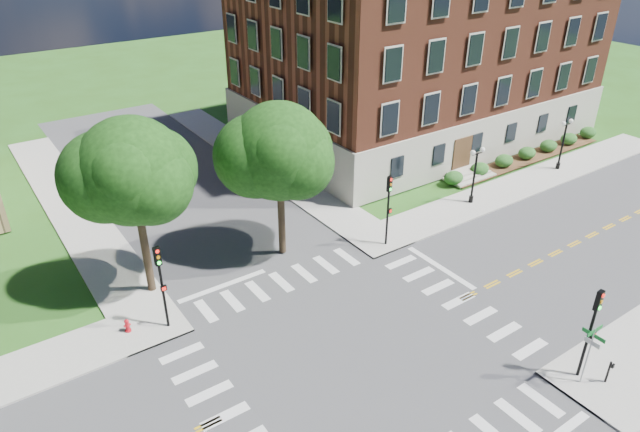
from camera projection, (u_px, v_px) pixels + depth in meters
ground at (357, 351)px, 28.23m from camera, size 160.00×160.00×0.00m
road_ew at (357, 351)px, 28.23m from camera, size 90.00×12.00×0.01m
road_ns at (357, 351)px, 28.23m from camera, size 12.00×90.00×0.01m
sidewalk_ne at (389, 173)px, 46.99m from camera, size 34.00×34.00×0.12m
crosswalk_east at (458, 301)px, 31.83m from camera, size 2.20×10.20×0.02m
stop_bar_east at (440, 268)px, 34.79m from camera, size 0.40×5.50×0.00m
main_building at (419, 44)px, 52.13m from camera, size 30.60×22.40×16.50m
shrub_row at (526, 160)px, 49.52m from camera, size 18.00×2.00×1.30m
tree_c at (132, 171)px, 29.13m from camera, size 5.73×5.73×10.25m
tree_d at (279, 151)px, 32.96m from camera, size 5.82×5.82×9.74m
traffic_signal_se at (593, 323)px, 25.19m from camera, size 0.34×0.37×4.80m
traffic_signal_ne at (389, 202)px, 35.55m from camera, size 0.37×0.43×4.80m
traffic_signal_nw at (161, 277)px, 28.32m from camera, size 0.33×0.37×4.80m
twin_lamp_west at (475, 172)px, 41.11m from camera, size 1.36×0.36×4.23m
twin_lamp_east at (563, 142)px, 46.51m from camera, size 1.36×0.36×4.23m
street_sign_pole at (591, 345)px, 25.23m from camera, size 1.10×1.10×3.10m
push_button_post at (609, 371)px, 25.93m from camera, size 0.14×0.21×1.20m
fire_hydrant at (127, 326)px, 29.23m from camera, size 0.35×0.35×0.75m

